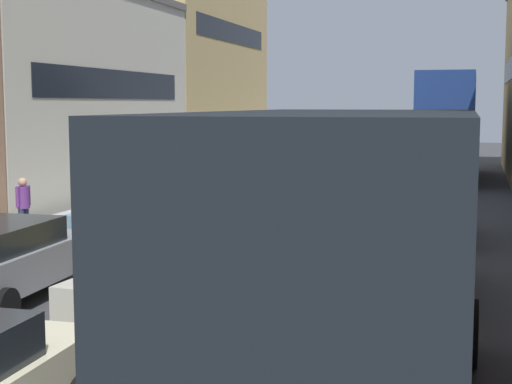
{
  "coord_description": "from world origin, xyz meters",
  "views": [
    {
      "loc": [
        4.92,
        -5.01,
        3.65
      ],
      "look_at": [
        0.0,
        12.0,
        1.6
      ],
      "focal_mm": 53.57,
      "sensor_mm": 36.0,
      "label": 1
    }
  ],
  "objects_px": {
    "hatchback_centre_lane_third": "(256,222)",
    "sedan_left_lane_fifth": "(256,175)",
    "coupe_centre_lane_fourth": "(306,195)",
    "bus_mid_queue_primary": "(448,121)",
    "pedestrian_near_kerb": "(23,204)",
    "sedan_centre_lane_second": "(169,276)",
    "sedan_left_lane_third": "(138,215)",
    "wagon_right_lane_far": "(424,209)",
    "sedan_right_lane_behind_truck": "(401,252)",
    "pedestrian_mid_sidewalk": "(129,187)",
    "removalist_box_truck": "(350,266)",
    "sedan_left_lane_fourth": "(218,189)",
    "sedan_centre_lane_fifth": "(345,177)",
    "wagon_left_lane_second": "(2,259)"
  },
  "relations": [
    {
      "from": "pedestrian_near_kerb",
      "to": "wagon_right_lane_far",
      "type": "bearing_deg",
      "value": 24.21
    },
    {
      "from": "coupe_centre_lane_fourth",
      "to": "bus_mid_queue_primary",
      "type": "relative_size",
      "value": 0.41
    },
    {
      "from": "sedan_right_lane_behind_truck",
      "to": "pedestrian_near_kerb",
      "type": "relative_size",
      "value": 2.6
    },
    {
      "from": "sedan_left_lane_third",
      "to": "bus_mid_queue_primary",
      "type": "xyz_separation_m",
      "value": [
        6.98,
        20.41,
        2.03
      ]
    },
    {
      "from": "sedan_centre_lane_fifth",
      "to": "pedestrian_mid_sidewalk",
      "type": "bearing_deg",
      "value": 139.1
    },
    {
      "from": "hatchback_centre_lane_third",
      "to": "sedan_right_lane_behind_truck",
      "type": "height_order",
      "value": "same"
    },
    {
      "from": "sedan_left_lane_fifth",
      "to": "bus_mid_queue_primary",
      "type": "height_order",
      "value": "bus_mid_queue_primary"
    },
    {
      "from": "removalist_box_truck",
      "to": "hatchback_centre_lane_third",
      "type": "bearing_deg",
      "value": 20.92
    },
    {
      "from": "sedan_centre_lane_second",
      "to": "pedestrian_near_kerb",
      "type": "height_order",
      "value": "pedestrian_near_kerb"
    },
    {
      "from": "sedan_centre_lane_fifth",
      "to": "sedan_centre_lane_second",
      "type": "bearing_deg",
      "value": -179.6
    },
    {
      "from": "sedan_centre_lane_fifth",
      "to": "pedestrian_near_kerb",
      "type": "height_order",
      "value": "pedestrian_near_kerb"
    },
    {
      "from": "wagon_right_lane_far",
      "to": "pedestrian_near_kerb",
      "type": "bearing_deg",
      "value": 104.02
    },
    {
      "from": "sedan_centre_lane_second",
      "to": "hatchback_centre_lane_third",
      "type": "relative_size",
      "value": 1.01
    },
    {
      "from": "sedan_centre_lane_second",
      "to": "bus_mid_queue_primary",
      "type": "relative_size",
      "value": 0.42
    },
    {
      "from": "sedan_right_lane_behind_truck",
      "to": "sedan_left_lane_fifth",
      "type": "bearing_deg",
      "value": 25.67
    },
    {
      "from": "coupe_centre_lane_fourth",
      "to": "sedan_right_lane_behind_truck",
      "type": "relative_size",
      "value": 1.0
    },
    {
      "from": "sedan_centre_lane_second",
      "to": "sedan_centre_lane_fifth",
      "type": "bearing_deg",
      "value": 3.58
    },
    {
      "from": "removalist_box_truck",
      "to": "wagon_right_lane_far",
      "type": "height_order",
      "value": "removalist_box_truck"
    },
    {
      "from": "hatchback_centre_lane_third",
      "to": "sedan_centre_lane_fifth",
      "type": "xyz_separation_m",
      "value": [
        0.16,
        12.03,
        0.0
      ]
    },
    {
      "from": "bus_mid_queue_primary",
      "to": "removalist_box_truck",
      "type": "bearing_deg",
      "value": -179.77
    },
    {
      "from": "sedan_right_lane_behind_truck",
      "to": "pedestrian_near_kerb",
      "type": "xyz_separation_m",
      "value": [
        -10.47,
        3.25,
        0.15
      ]
    },
    {
      "from": "sedan_left_lane_fifth",
      "to": "pedestrian_mid_sidewalk",
      "type": "height_order",
      "value": "pedestrian_mid_sidewalk"
    },
    {
      "from": "hatchback_centre_lane_third",
      "to": "sedan_left_lane_fifth",
      "type": "xyz_separation_m",
      "value": [
        -3.39,
        11.7,
        0.0
      ]
    },
    {
      "from": "sedan_centre_lane_second",
      "to": "hatchback_centre_lane_third",
      "type": "height_order",
      "value": "same"
    },
    {
      "from": "sedan_centre_lane_second",
      "to": "wagon_right_lane_far",
      "type": "height_order",
      "value": "same"
    },
    {
      "from": "sedan_centre_lane_fifth",
      "to": "wagon_left_lane_second",
      "type": "bearing_deg",
      "value": 169.08
    },
    {
      "from": "sedan_centre_lane_second",
      "to": "removalist_box_truck",
      "type": "bearing_deg",
      "value": -133.06
    },
    {
      "from": "removalist_box_truck",
      "to": "wagon_left_lane_second",
      "type": "height_order",
      "value": "removalist_box_truck"
    },
    {
      "from": "pedestrian_near_kerb",
      "to": "sedan_centre_lane_second",
      "type": "bearing_deg",
      "value": -34.76
    },
    {
      "from": "sedan_left_lane_fourth",
      "to": "wagon_right_lane_far",
      "type": "xyz_separation_m",
      "value": [
        6.95,
        -2.99,
        0.0
      ]
    },
    {
      "from": "sedan_left_lane_fourth",
      "to": "bus_mid_queue_primary",
      "type": "height_order",
      "value": "bus_mid_queue_primary"
    },
    {
      "from": "sedan_left_lane_third",
      "to": "pedestrian_near_kerb",
      "type": "relative_size",
      "value": 2.66
    },
    {
      "from": "removalist_box_truck",
      "to": "sedan_left_lane_fifth",
      "type": "relative_size",
      "value": 1.8
    },
    {
      "from": "sedan_left_lane_fourth",
      "to": "pedestrian_mid_sidewalk",
      "type": "relative_size",
      "value": 2.66
    },
    {
      "from": "wagon_left_lane_second",
      "to": "wagon_right_lane_far",
      "type": "height_order",
      "value": "same"
    },
    {
      "from": "hatchback_centre_lane_third",
      "to": "sedan_right_lane_behind_truck",
      "type": "xyz_separation_m",
      "value": [
        3.76,
        -2.85,
        0.0
      ]
    },
    {
      "from": "removalist_box_truck",
      "to": "coupe_centre_lane_fourth",
      "type": "xyz_separation_m",
      "value": [
        -3.89,
        15.54,
        -1.18
      ]
    },
    {
      "from": "sedan_left_lane_third",
      "to": "wagon_right_lane_far",
      "type": "xyz_separation_m",
      "value": [
        7.03,
        3.13,
        0.0
      ]
    },
    {
      "from": "coupe_centre_lane_fourth",
      "to": "pedestrian_mid_sidewalk",
      "type": "relative_size",
      "value": 2.59
    },
    {
      "from": "hatchback_centre_lane_third",
      "to": "bus_mid_queue_primary",
      "type": "xyz_separation_m",
      "value": [
        3.73,
        20.72,
        2.03
      ]
    },
    {
      "from": "hatchback_centre_lane_third",
      "to": "bus_mid_queue_primary",
      "type": "height_order",
      "value": "bus_mid_queue_primary"
    },
    {
      "from": "sedan_right_lane_behind_truck",
      "to": "pedestrian_mid_sidewalk",
      "type": "height_order",
      "value": "pedestrian_mid_sidewalk"
    },
    {
      "from": "coupe_centre_lane_fourth",
      "to": "sedan_centre_lane_fifth",
      "type": "bearing_deg",
      "value": -1.28
    },
    {
      "from": "sedan_centre_lane_fifth",
      "to": "sedan_left_lane_fifth",
      "type": "bearing_deg",
      "value": 95.39
    },
    {
      "from": "sedan_left_lane_third",
      "to": "sedan_left_lane_fourth",
      "type": "height_order",
      "value": "same"
    },
    {
      "from": "wagon_right_lane_far",
      "to": "sedan_centre_lane_fifth",
      "type": "bearing_deg",
      "value": 20.69
    },
    {
      "from": "hatchback_centre_lane_third",
      "to": "sedan_left_lane_fifth",
      "type": "height_order",
      "value": "same"
    },
    {
      "from": "wagon_left_lane_second",
      "to": "sedan_left_lane_third",
      "type": "xyz_separation_m",
      "value": [
        0.02,
        5.91,
        0.0
      ]
    },
    {
      "from": "sedan_centre_lane_fifth",
      "to": "sedan_right_lane_behind_truck",
      "type": "height_order",
      "value": "same"
    },
    {
      "from": "sedan_centre_lane_fifth",
      "to": "wagon_right_lane_far",
      "type": "xyz_separation_m",
      "value": [
        3.62,
        -8.6,
        0.0
      ]
    }
  ]
}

